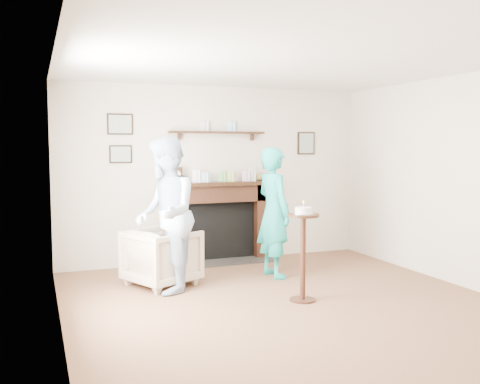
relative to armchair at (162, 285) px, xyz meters
name	(u,v)px	position (x,y,z in m)	size (l,w,h in m)	color
ground	(294,308)	(1.05, -1.40, 0.00)	(5.00, 5.00, 0.00)	brown
room_shell	(267,149)	(1.05, -0.71, 1.62)	(4.54, 5.02, 2.52)	beige
armchair	(162,285)	(0.00, 0.00, 0.00)	(0.73, 0.75, 0.68)	#C4AA92
man	(166,291)	(-0.02, -0.29, 0.00)	(0.86, 0.67, 1.77)	silver
woman	(273,276)	(1.42, -0.09, 0.00)	(0.60, 0.39, 1.65)	teal
pedestal_table	(303,240)	(1.26, -1.18, 0.66)	(0.34, 0.34, 1.08)	black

